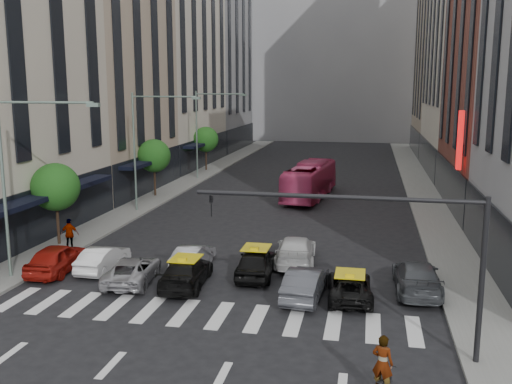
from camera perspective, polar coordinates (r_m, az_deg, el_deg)
The scene contains 30 objects.
ground at distance 23.67m, azimuth -6.04°, elevation -13.45°, with size 160.00×160.00×0.00m, color black.
sidewalk_left at distance 54.58m, azimuth -8.22°, elevation 0.36°, with size 3.00×96.00×0.15m, color slate.
sidewalk_right at distance 51.73m, azimuth 16.56°, elevation -0.53°, with size 3.00×96.00×0.15m, color slate.
building_left_b at distance 54.09m, azimuth -14.93°, elevation 12.72°, with size 8.00×16.00×24.00m, color tan.
building_left_c at distance 71.17m, azimuth -8.50°, elevation 17.18°, with size 8.00×20.00×36.00m, color beige.
building_left_d at distance 88.97m, azimuth -4.20°, elevation 13.96°, with size 8.00×18.00×30.00m, color gray.
building_right_d at distance 86.35m, azimuth 18.72°, elevation 12.89°, with size 8.00×18.00×28.00m, color tan.
building_far at distance 106.15m, azimuth 8.00°, elevation 14.95°, with size 30.00×10.00×36.00m, color gray.
tree_near at distance 36.20m, azimuth -19.41°, elevation 0.47°, with size 2.88×2.88×4.95m.
tree_mid at distance 50.46m, azimuth -10.16°, elevation 3.58°, with size 2.88×2.88×4.95m.
tree_far at distance 65.53m, azimuth -5.05°, elevation 5.26°, with size 2.88×2.88×4.95m.
streetlamp_near at distance 29.94m, azimuth -22.59°, elevation 2.63°, with size 5.38×0.25×9.00m.
streetlamp_mid at distance 44.04m, azimuth -10.97°, elevation 5.52°, with size 5.38×0.25×9.00m.
streetlamp_far at distance 59.12m, azimuth -5.08°, elevation 6.89°, with size 5.38×0.25×9.00m.
traffic_signal at distance 20.29m, azimuth 14.08°, elevation -4.41°, with size 10.10×0.20×6.00m.
liberty_sign at distance 41.21m, azimuth 19.73°, elevation 4.90°, with size 0.30×0.70×4.00m.
car_red at distance 31.67m, azimuth -19.26°, elevation -6.27°, with size 1.81×4.51×1.54m, color maroon.
car_white_front at distance 31.33m, azimuth -15.04°, elevation -6.43°, with size 1.39×3.98×1.31m, color silver.
car_silver at distance 29.11m, azimuth -12.23°, elevation -7.65°, with size 2.11×4.57×1.27m, color #A09FA4.
taxi_left at distance 28.16m, azimuth -7.00°, elevation -7.98°, with size 1.95×4.78×1.39m, color black.
taxi_center at distance 29.27m, azimuth 0.03°, elevation -7.04°, with size 1.79×4.45×1.52m, color black.
car_grey_mid at distance 26.54m, azimuth 4.98°, elevation -9.04°, with size 1.53×4.39×1.45m, color #404148.
taxi_right at distance 26.72m, azimuth 9.36°, elevation -9.31°, with size 1.96×4.26×1.18m, color black.
car_grey_curb at distance 28.20m, azimuth 15.78°, elevation -8.18°, with size 2.08×5.12×1.49m, color #414449.
car_row2_left at distance 30.97m, azimuth -6.30°, elevation -6.37°, with size 1.33×3.81×1.25m, color #AFAFB5.
car_row2_right at distance 31.49m, azimuth 3.99°, elevation -5.82°, with size 2.09×5.15×1.49m, color silver.
bus at distance 49.72m, azimuth 5.41°, elevation 1.14°, with size 2.58×11.03×3.07m, color #D23D71.
motorcycle at distance 19.12m, azimuth 12.45°, elevation -18.24°, with size 0.62×1.78×0.94m, color black.
rider at distance 18.50m, azimuth 12.63°, elevation -14.47°, with size 0.67×0.44×1.84m, color gray.
pedestrian_far at distance 35.19m, azimuth -18.12°, elevation -4.03°, with size 1.08×0.45×1.85m, color gray.
Camera 1 is at (6.60, -20.61, 9.58)m, focal length 40.00 mm.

